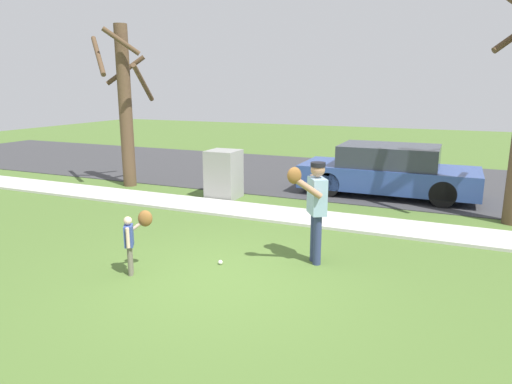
{
  "coord_description": "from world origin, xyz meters",
  "views": [
    {
      "loc": [
        3.05,
        -5.76,
        2.85
      ],
      "look_at": [
        -0.15,
        1.58,
        1.0
      ],
      "focal_mm": 32.28,
      "sensor_mm": 36.0,
      "label": 1
    }
  ],
  "objects_px": {
    "baseball": "(220,262)",
    "street_tree_far": "(125,102)",
    "person_child": "(134,234)",
    "person_adult": "(315,201)",
    "parked_wagon_blue": "(388,171)",
    "utility_cabinet": "(224,174)"
  },
  "relations": [
    {
      "from": "baseball",
      "to": "utility_cabinet",
      "type": "xyz_separation_m",
      "value": [
        -2.08,
        4.14,
        0.58
      ]
    },
    {
      "from": "baseball",
      "to": "street_tree_far",
      "type": "distance_m",
      "value": 7.26
    },
    {
      "from": "parked_wagon_blue",
      "to": "person_child",
      "type": "bearing_deg",
      "value": 67.81
    },
    {
      "from": "person_adult",
      "to": "street_tree_far",
      "type": "xyz_separation_m",
      "value": [
        -6.66,
        3.69,
        1.36
      ]
    },
    {
      "from": "person_adult",
      "to": "street_tree_far",
      "type": "relative_size",
      "value": 0.37
    },
    {
      "from": "street_tree_far",
      "to": "parked_wagon_blue",
      "type": "relative_size",
      "value": 1.0
    },
    {
      "from": "person_child",
      "to": "street_tree_far",
      "type": "distance_m",
      "value": 6.94
    },
    {
      "from": "person_adult",
      "to": "person_child",
      "type": "bearing_deg",
      "value": -1.2
    },
    {
      "from": "utility_cabinet",
      "to": "street_tree_far",
      "type": "bearing_deg",
      "value": 176.11
    },
    {
      "from": "parked_wagon_blue",
      "to": "baseball",
      "type": "bearing_deg",
      "value": 73.64
    },
    {
      "from": "baseball",
      "to": "parked_wagon_blue",
      "type": "relative_size",
      "value": 0.02
    },
    {
      "from": "utility_cabinet",
      "to": "street_tree_far",
      "type": "relative_size",
      "value": 0.28
    },
    {
      "from": "utility_cabinet",
      "to": "baseball",
      "type": "bearing_deg",
      "value": -63.33
    },
    {
      "from": "baseball",
      "to": "street_tree_far",
      "type": "height_order",
      "value": "street_tree_far"
    },
    {
      "from": "parked_wagon_blue",
      "to": "person_adult",
      "type": "bearing_deg",
      "value": 85.59
    },
    {
      "from": "baseball",
      "to": "street_tree_far",
      "type": "bearing_deg",
      "value": 140.53
    },
    {
      "from": "person_child",
      "to": "street_tree_far",
      "type": "height_order",
      "value": "street_tree_far"
    },
    {
      "from": "street_tree_far",
      "to": "person_adult",
      "type": "bearing_deg",
      "value": -28.98
    },
    {
      "from": "baseball",
      "to": "street_tree_far",
      "type": "relative_size",
      "value": 0.02
    },
    {
      "from": "baseball",
      "to": "parked_wagon_blue",
      "type": "distance_m",
      "value": 6.38
    },
    {
      "from": "person_adult",
      "to": "parked_wagon_blue",
      "type": "relative_size",
      "value": 0.37
    },
    {
      "from": "person_child",
      "to": "street_tree_far",
      "type": "xyz_separation_m",
      "value": [
        -4.26,
        5.19,
        1.77
      ]
    }
  ]
}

